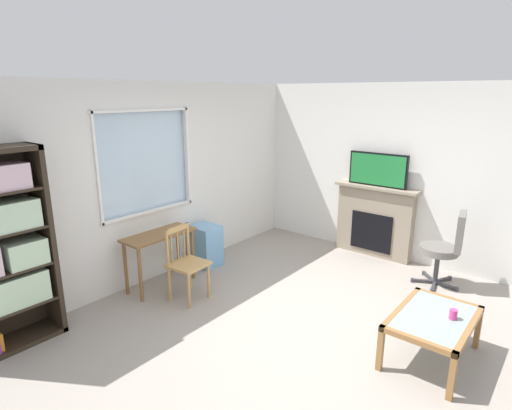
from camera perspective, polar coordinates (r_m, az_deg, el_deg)
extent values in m
cube|color=#9E9389|center=(4.58, 6.20, -17.04)|extent=(6.21, 5.68, 0.02)
cube|color=silver|center=(5.84, -13.34, -4.91)|extent=(5.21, 0.12, 0.92)
cube|color=silver|center=(5.49, -14.62, 14.57)|extent=(5.21, 0.12, 0.34)
cube|color=silver|center=(4.75, -30.81, 2.77)|extent=(1.77, 0.12, 1.32)
cube|color=silver|center=(6.61, -3.09, 7.83)|extent=(2.08, 0.12, 1.32)
cube|color=silver|center=(5.48, -15.42, 5.77)|extent=(1.37, 0.02, 1.32)
cube|color=white|center=(5.56, -14.53, -0.86)|extent=(1.43, 0.06, 0.03)
cube|color=white|center=(5.36, -15.46, 12.52)|extent=(1.43, 0.06, 0.03)
cube|color=white|center=(5.06, -21.24, 4.53)|extent=(0.03, 0.06, 1.32)
cube|color=white|center=(5.84, -9.55, 6.67)|extent=(0.03, 0.06, 1.32)
cube|color=silver|center=(6.40, 19.76, 4.09)|extent=(0.12, 4.88, 2.58)
cube|color=#2D2319|center=(4.72, -27.13, -4.35)|extent=(0.05, 0.38, 1.97)
cube|color=#2D2319|center=(4.97, -30.36, -15.99)|extent=(0.90, 0.38, 0.05)
cube|color=#2D2319|center=(4.80, -30.98, -12.03)|extent=(0.85, 0.36, 0.02)
cube|color=#2D2319|center=(4.65, -31.63, -7.78)|extent=(0.85, 0.36, 0.02)
cube|color=#B7D6B2|center=(4.72, -31.31, -10.26)|extent=(0.71, 0.32, 0.31)
cube|color=#B7D6B2|center=(4.65, -29.55, -5.65)|extent=(0.36, 0.32, 0.25)
cube|color=brown|center=(5.35, -13.31, -4.02)|extent=(0.94, 0.40, 0.03)
cylinder|color=brown|center=(5.14, -15.74, -9.29)|extent=(0.04, 0.04, 0.69)
cylinder|color=brown|center=(5.61, -8.76, -6.75)|extent=(0.04, 0.04, 0.69)
cylinder|color=brown|center=(5.37, -17.61, -8.36)|extent=(0.04, 0.04, 0.69)
cylinder|color=brown|center=(5.83, -10.74, -6.02)|extent=(0.04, 0.04, 0.69)
cube|color=tan|center=(5.03, -9.35, -8.13)|extent=(0.45, 0.43, 0.04)
cylinder|color=tan|center=(4.92, -9.28, -11.71)|extent=(0.04, 0.04, 0.43)
cylinder|color=tan|center=(5.14, -6.60, -10.37)|extent=(0.04, 0.04, 0.43)
cylinder|color=tan|center=(5.13, -11.89, -10.67)|extent=(0.04, 0.04, 0.43)
cylinder|color=tan|center=(5.34, -9.20, -9.45)|extent=(0.04, 0.04, 0.43)
cylinder|color=tan|center=(4.95, -12.18, -5.88)|extent=(0.04, 0.04, 0.45)
cylinder|color=tan|center=(5.17, -9.42, -4.82)|extent=(0.04, 0.04, 0.45)
cube|color=tan|center=(4.99, -10.88, -3.25)|extent=(0.36, 0.06, 0.06)
cylinder|color=tan|center=(5.00, -11.61, -6.00)|extent=(0.02, 0.02, 0.35)
cylinder|color=tan|center=(5.07, -10.75, -5.66)|extent=(0.02, 0.02, 0.35)
cylinder|color=tan|center=(5.14, -9.91, -5.33)|extent=(0.02, 0.02, 0.35)
cube|color=#72ADDB|center=(6.04, -7.02, -5.56)|extent=(0.35, 0.40, 0.59)
cube|color=gray|center=(6.55, 16.08, -2.27)|extent=(0.18, 1.16, 1.05)
cube|color=black|center=(6.51, 15.66, -3.61)|extent=(0.03, 0.64, 0.58)
cube|color=gray|center=(6.39, 16.37, 2.36)|extent=(0.26, 1.26, 0.04)
cube|color=black|center=(6.34, 16.55, 4.72)|extent=(0.05, 0.88, 0.50)
cube|color=#237F3D|center=(6.32, 16.44, 4.69)|extent=(0.01, 0.83, 0.45)
cylinder|color=slate|center=(5.83, 23.99, -5.68)|extent=(0.48, 0.48, 0.09)
cube|color=slate|center=(5.73, 26.47, -3.35)|extent=(0.41, 0.15, 0.48)
cylinder|color=#38383D|center=(5.91, 23.74, -7.85)|extent=(0.06, 0.06, 0.42)
cube|color=#38383D|center=(5.87, 23.37, -10.24)|extent=(0.28, 0.08, 0.03)
cylinder|color=#38383D|center=(5.74, 23.21, -10.84)|extent=(0.05, 0.05, 0.05)
cube|color=#38383D|center=(5.95, 24.77, -10.05)|extent=(0.07, 0.28, 0.03)
cylinder|color=#38383D|center=(5.91, 26.02, -10.43)|extent=(0.05, 0.05, 0.05)
cube|color=#38383D|center=(6.09, 24.42, -9.40)|extent=(0.27, 0.15, 0.03)
cylinder|color=#38383D|center=(6.20, 25.27, -9.14)|extent=(0.05, 0.05, 0.05)
cube|color=#38383D|center=(6.10, 22.87, -9.18)|extent=(0.22, 0.23, 0.03)
cylinder|color=#38383D|center=(6.22, 22.23, -8.72)|extent=(0.05, 0.05, 0.05)
cube|color=#38383D|center=(5.96, 22.20, -9.69)|extent=(0.16, 0.26, 0.03)
cylinder|color=#38383D|center=(5.94, 20.85, -9.71)|extent=(0.05, 0.05, 0.05)
cube|color=#8C9E99|center=(4.26, 23.43, -14.03)|extent=(0.88, 0.55, 0.02)
cube|color=olive|center=(4.22, 27.46, -15.09)|extent=(0.98, 0.05, 0.05)
cube|color=olive|center=(4.34, 19.51, -13.29)|extent=(0.98, 0.05, 0.05)
cube|color=olive|center=(3.88, 21.38, -17.13)|extent=(0.05, 0.65, 0.05)
cube|color=olive|center=(4.67, 25.06, -11.77)|extent=(0.05, 0.65, 0.05)
cube|color=olive|center=(3.94, 25.48, -20.91)|extent=(0.05, 0.05, 0.40)
cube|color=olive|center=(4.73, 28.38, -14.93)|extent=(0.05, 0.05, 0.40)
cube|color=olive|center=(4.07, 16.83, -18.72)|extent=(0.05, 0.05, 0.40)
cube|color=olive|center=(4.84, 21.22, -13.36)|extent=(0.05, 0.05, 0.40)
cylinder|color=#DB3D84|center=(4.26, 25.66, -13.47)|extent=(0.07, 0.07, 0.09)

